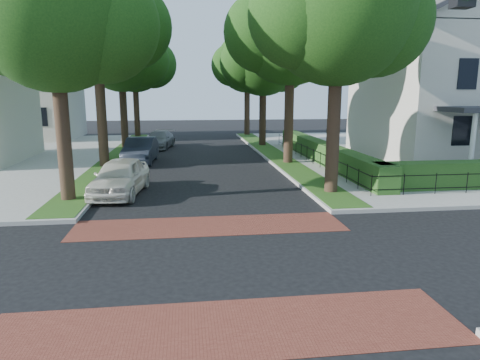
% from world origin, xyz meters
% --- Properties ---
extents(ground, '(120.00, 120.00, 0.00)m').
position_xyz_m(ground, '(0.00, 0.00, 0.00)').
color(ground, black).
rests_on(ground, ground).
extents(sidewalk_ne, '(30.00, 30.00, 0.15)m').
position_xyz_m(sidewalk_ne, '(19.50, 19.00, 0.07)').
color(sidewalk_ne, gray).
rests_on(sidewalk_ne, ground).
extents(crosswalk_far, '(9.00, 2.20, 0.01)m').
position_xyz_m(crosswalk_far, '(0.00, 3.20, 0.01)').
color(crosswalk_far, maroon).
rests_on(crosswalk_far, ground).
extents(crosswalk_near, '(9.00, 2.20, 0.01)m').
position_xyz_m(crosswalk_near, '(0.00, -3.20, 0.01)').
color(crosswalk_near, maroon).
rests_on(crosswalk_near, ground).
extents(grass_strip_ne, '(1.60, 29.80, 0.02)m').
position_xyz_m(grass_strip_ne, '(5.40, 19.10, 0.16)').
color(grass_strip_ne, '#1E4614').
rests_on(grass_strip_ne, sidewalk_ne).
extents(grass_strip_nw, '(1.60, 29.80, 0.02)m').
position_xyz_m(grass_strip_nw, '(-5.40, 19.10, 0.16)').
color(grass_strip_nw, '#1E4614').
rests_on(grass_strip_nw, sidewalk_nw).
extents(tree_right_near, '(7.75, 6.67, 10.66)m').
position_xyz_m(tree_right_near, '(5.60, 7.24, 7.63)').
color(tree_right_near, black).
rests_on(tree_right_near, sidewalk_ne).
extents(tree_right_mid, '(8.25, 7.09, 11.22)m').
position_xyz_m(tree_right_mid, '(5.61, 15.25, 7.99)').
color(tree_right_mid, black).
rests_on(tree_right_mid, sidewalk_ne).
extents(tree_right_far, '(7.25, 6.23, 9.74)m').
position_xyz_m(tree_right_far, '(5.60, 24.22, 6.91)').
color(tree_right_far, black).
rests_on(tree_right_far, sidewalk_ne).
extents(tree_right_back, '(7.50, 6.45, 10.20)m').
position_xyz_m(tree_right_back, '(5.60, 33.23, 7.27)').
color(tree_right_back, black).
rests_on(tree_right_back, sidewalk_ne).
extents(tree_left_near, '(7.50, 6.45, 10.20)m').
position_xyz_m(tree_left_near, '(-5.40, 7.23, 7.27)').
color(tree_left_near, black).
rests_on(tree_left_near, sidewalk_nw).
extents(tree_left_mid, '(8.00, 6.88, 11.48)m').
position_xyz_m(tree_left_mid, '(-5.39, 15.24, 8.34)').
color(tree_left_mid, black).
rests_on(tree_left_mid, sidewalk_nw).
extents(tree_left_far, '(7.00, 6.02, 9.86)m').
position_xyz_m(tree_left_far, '(-5.40, 24.22, 7.12)').
color(tree_left_far, black).
rests_on(tree_left_far, sidewalk_nw).
extents(tree_left_back, '(7.75, 6.66, 10.44)m').
position_xyz_m(tree_left_back, '(-5.40, 33.24, 7.41)').
color(tree_left_back, black).
rests_on(tree_left_back, sidewalk_nw).
extents(hedge_main_road, '(1.00, 18.00, 1.20)m').
position_xyz_m(hedge_main_road, '(7.70, 15.00, 0.75)').
color(hedge_main_road, '#204718').
rests_on(hedge_main_road, sidewalk_ne).
extents(fence_main_road, '(0.06, 18.00, 0.90)m').
position_xyz_m(fence_main_road, '(6.90, 15.00, 0.60)').
color(fence_main_road, black).
rests_on(fence_main_road, sidewalk_ne).
extents(house_victorian, '(13.00, 13.05, 12.48)m').
position_xyz_m(house_victorian, '(17.51, 15.92, 6.02)').
color(house_victorian, beige).
rests_on(house_victorian, sidewalk_ne).
extents(house_left_far, '(10.00, 9.00, 10.14)m').
position_xyz_m(house_left_far, '(-15.49, 31.99, 5.04)').
color(house_left_far, beige).
rests_on(house_left_far, sidewalk_nw).
extents(parked_car_front, '(2.44, 4.87, 1.59)m').
position_xyz_m(parked_car_front, '(-3.60, 8.18, 0.80)').
color(parked_car_front, silver).
rests_on(parked_car_front, ground).
extents(parked_car_middle, '(1.97, 4.95, 1.60)m').
position_xyz_m(parked_car_middle, '(-3.60, 16.86, 0.80)').
color(parked_car_middle, '#202630').
rests_on(parked_car_middle, ground).
extents(parked_car_rear, '(2.67, 4.95, 1.36)m').
position_xyz_m(parked_car_rear, '(-2.87, 24.19, 0.68)').
color(parked_car_rear, slate).
rests_on(parked_car_rear, ground).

